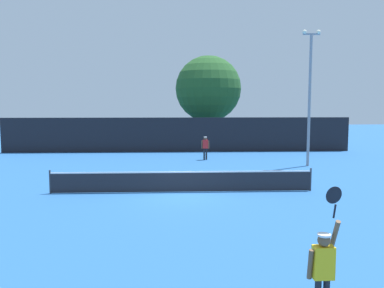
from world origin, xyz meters
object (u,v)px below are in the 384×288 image
Objects in this scene: player_serving at (323,263)px; tennis_ball at (155,178)px; light_pole at (310,90)px; large_tree at (208,89)px; parked_car_near at (150,135)px; player_receiving at (205,146)px.

tennis_ball is (-3.73, 14.23, -1.07)m from player_serving.
player_serving is 19.72m from light_pole.
large_tree is (-5.38, 13.45, 0.60)m from light_pole.
tennis_ball is at bearing -104.13° from large_tree.
large_tree is at bearing 75.87° from tennis_ball.
large_tree is at bearing 88.74° from player_serving.
player_serving is 0.29× the size of light_pole.
parked_car_near is (-5.94, 3.61, -4.77)m from large_tree.
player_serving is 37.03× the size of tennis_ball.
player_receiving is at bearing -73.57° from parked_car_near.
player_receiving is 11.26m from large_tree.
large_tree is (0.70, 31.82, 4.44)m from player_serving.
player_serving reaches higher than parked_car_near.
large_tree reaches higher than parked_car_near.
player_receiving is (-0.42, 21.56, -0.07)m from player_serving.
tennis_ball is 11.72m from light_pole.
light_pole reaches higher than parked_car_near.
parked_car_near is (-1.51, 21.19, 0.74)m from tennis_ball.
parked_car_near is (-4.83, 13.86, -0.26)m from player_receiving.
large_tree is (1.12, 10.25, 4.52)m from player_receiving.
parked_car_near reaches higher than tennis_ball.
player_receiving is 0.19× the size of large_tree.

